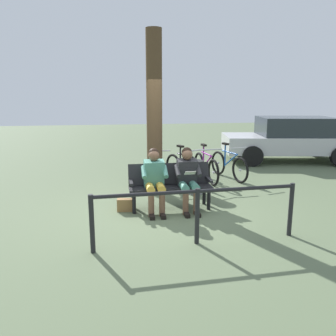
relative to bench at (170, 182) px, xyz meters
The scene contains 13 objects.
ground_plane 0.60m from the bench, 53.43° to the left, with size 40.00×40.00×0.00m, color #566647.
bench is the anchor object (origin of this frame).
person_reading 0.39m from the bench, 152.31° to the left, with size 0.49×0.77×1.20m.
person_companion 0.39m from the bench, 26.66° to the left, with size 0.49×0.77×1.20m.
handbag 0.97m from the bench, ahead, with size 0.30×0.14×0.24m, color olive.
tree_trunk 1.68m from the bench, 81.83° to the right, with size 0.34×0.34×3.54m, color #4C3823.
litter_bin 1.16m from the bench, 128.88° to the right, with size 0.39×0.39×0.75m.
bicycle_orange 2.85m from the bench, 133.02° to the right, with size 0.58×1.64×0.94m.
bicycle_purple 2.34m from the bench, 123.24° to the right, with size 0.48×1.68×0.94m.
bicycle_green 1.99m from the bench, 110.46° to the right, with size 0.74×1.57×0.94m.
bicycle_silver 1.99m from the bench, 92.11° to the right, with size 0.48×1.68×0.94m.
railing_fence 1.72m from the bench, 93.72° to the left, with size 3.11×0.17×0.85m.
parked_car 6.31m from the bench, 139.40° to the right, with size 4.46×2.60×1.47m.
Camera 1 is at (0.91, 6.05, 2.18)m, focal length 36.26 mm.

